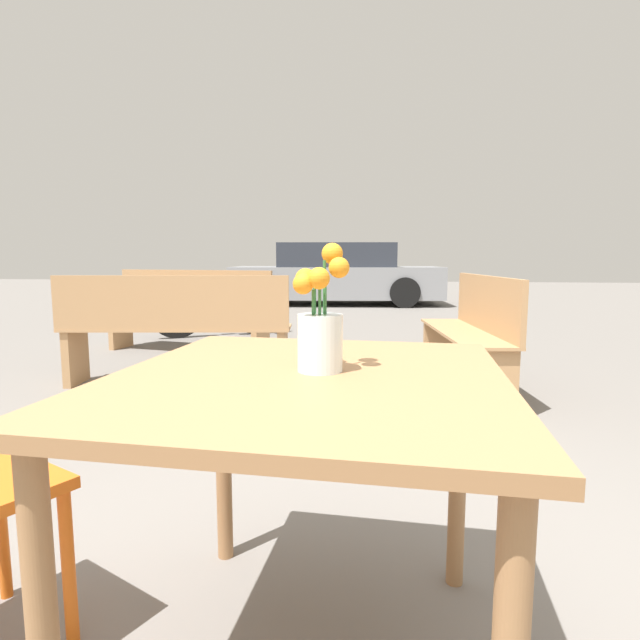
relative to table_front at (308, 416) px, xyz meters
name	(u,v)px	position (x,y,z in m)	size (l,w,h in m)	color
table_front	(308,416)	(0.00, 0.00, 0.00)	(0.90, 0.97, 0.72)	#9E7047
flower_vase	(320,330)	(0.02, 0.03, 0.19)	(0.13, 0.13, 0.29)	silver
bench_near	(175,326)	(-1.40, 2.50, -0.16)	(1.77, 0.58, 0.85)	tan
bench_middle	(473,330)	(0.81, 2.65, -0.18)	(0.51, 1.44, 0.85)	tan
bench_far	(190,307)	(-1.85, 3.92, -0.16)	(1.81, 0.66, 0.85)	tan
bicycle	(218,308)	(-1.90, 4.92, -0.27)	(1.48, 0.81, 0.78)	black
parked_car	(336,275)	(-0.85, 9.48, -0.02)	(4.47, 2.05, 1.28)	gray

